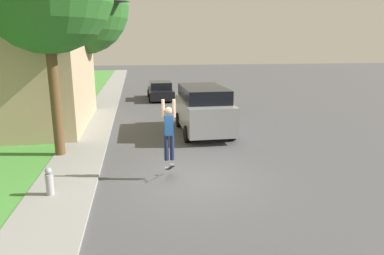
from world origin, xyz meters
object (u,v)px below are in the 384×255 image
Objects in this scene: lawn_tree_far at (80,6)px; fire_hydrant at (49,182)px; suv_parked at (203,109)px; skateboarder at (169,130)px; skateboard at (170,168)px; car_down_street at (160,91)px.

fire_hydrant is at bearing -88.00° from lawn_tree_far.
suv_parked is at bearing 48.90° from fire_hydrant.
skateboarder reaches higher than skateboard.
car_down_street is 2.18× the size of skateboarder.
suv_parked is 5.80m from skateboard.
suv_parked reaches higher than car_down_street.
car_down_street is at bearing 96.69° from suv_parked.
skateboard is 1.01× the size of fire_hydrant.
car_down_street is at bearing 86.80° from skateboard.
skateboarder is (-0.91, -15.74, 0.95)m from car_down_street.
skateboard is at bearing -111.30° from suv_parked.
lawn_tree_far is at bearing 110.43° from skateboard.
skateboarder is 1.22m from skateboard.
skateboarder is (-2.12, -5.43, 0.43)m from suv_parked.
suv_parked is at bearing 68.69° from skateboarder.
skateboarder reaches higher than suv_parked.
skateboarder reaches higher than car_down_street.
skateboard is (-2.09, -5.35, -0.79)m from suv_parked.
lawn_tree_far is 8.81m from suv_parked.
lawn_tree_far is 11.10× the size of skateboard.
fire_hydrant is (-3.31, -0.84, 0.11)m from skateboard.
car_down_street is at bearing 86.71° from skateboarder.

